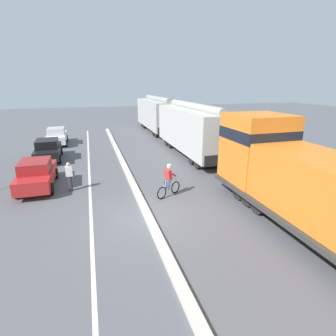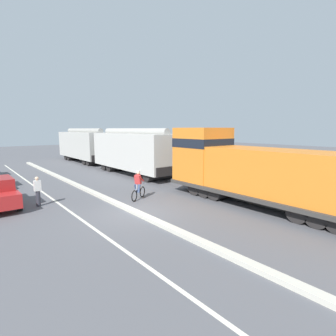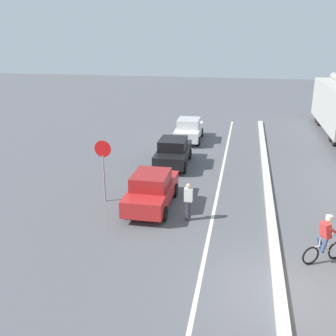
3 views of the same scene
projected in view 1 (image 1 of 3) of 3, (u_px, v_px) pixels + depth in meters
ground_plane at (148, 218)px, 11.48m from camera, size 120.00×120.00×0.00m
median_curb at (128, 173)px, 16.93m from camera, size 0.36×36.00×0.16m
lane_stripe at (89, 178)px, 16.29m from camera, size 0.14×36.00×0.01m
locomotive at (309, 186)px, 10.23m from camera, size 3.10×11.61×4.20m
hopper_car_lead at (193, 129)px, 21.23m from camera, size 2.90×10.60×4.18m
hopper_car_middle at (157, 114)px, 31.81m from camera, size 2.90×10.60×4.18m
parked_car_red at (37, 174)px, 14.58m from camera, size 1.86×4.21×1.62m
parked_car_black at (48, 150)px, 19.96m from camera, size 1.94×4.25×1.62m
parked_car_white at (57, 136)px, 25.14m from camera, size 1.94×4.25×1.62m
cyclist at (169, 181)px, 13.47m from camera, size 1.50×0.92×1.71m
pedestrian_by_cars at (70, 176)px, 14.14m from camera, size 0.34×0.22×1.62m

